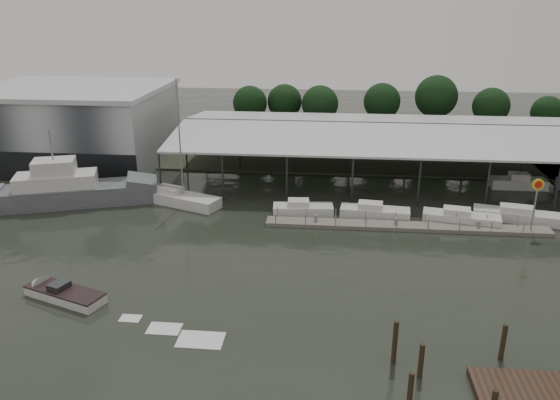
# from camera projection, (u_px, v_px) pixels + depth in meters

# --- Properties ---
(ground) EXTENTS (200.00, 200.00, 0.00)m
(ground) POSITION_uv_depth(u_px,v_px,m) (241.00, 267.00, 46.50)
(ground) COLOR #232921
(ground) RESTS_ON ground
(land_strip_far) EXTENTS (140.00, 30.00, 0.30)m
(land_strip_far) POSITION_uv_depth(u_px,v_px,m) (285.00, 145.00, 85.73)
(land_strip_far) COLOR #3A3F2F
(land_strip_far) RESTS_ON ground
(land_strip_west) EXTENTS (20.00, 40.00, 0.30)m
(land_strip_west) POSITION_uv_depth(u_px,v_px,m) (0.00, 159.00, 78.12)
(land_strip_west) COLOR #3A3F2F
(land_strip_west) RESTS_ON ground
(storage_warehouse) EXTENTS (24.50, 20.50, 10.50)m
(storage_warehouse) POSITION_uv_depth(u_px,v_px,m) (75.00, 125.00, 75.20)
(storage_warehouse) COLOR #AFB5BA
(storage_warehouse) RESTS_ON ground
(covered_boat_shed) EXTENTS (58.24, 24.00, 6.96)m
(covered_boat_shed) POSITION_uv_depth(u_px,v_px,m) (409.00, 129.00, 69.04)
(covered_boat_shed) COLOR #BCBEC0
(covered_boat_shed) RESTS_ON ground
(trawler_dock) EXTENTS (3.00, 18.00, 0.50)m
(trawler_dock) POSITION_uv_depth(u_px,v_px,m) (1.00, 198.00, 62.21)
(trawler_dock) COLOR slate
(trawler_dock) RESTS_ON ground
(floating_dock) EXTENTS (28.00, 2.00, 1.40)m
(floating_dock) POSITION_uv_depth(u_px,v_px,m) (406.00, 226.00, 54.43)
(floating_dock) COLOR slate
(floating_dock) RESTS_ON ground
(shell_fuel_sign) EXTENTS (1.10, 0.18, 5.55)m
(shell_fuel_sign) POSITION_uv_depth(u_px,v_px,m) (536.00, 195.00, 52.06)
(shell_fuel_sign) COLOR gray
(shell_fuel_sign) RESTS_ON ground
(grey_trawler) EXTENTS (19.10, 9.96, 8.84)m
(grey_trawler) POSITION_uv_depth(u_px,v_px,m) (69.00, 190.00, 60.54)
(grey_trawler) COLOR slate
(grey_trawler) RESTS_ON ground
(white_sailboat) EXTENTS (9.76, 5.97, 14.11)m
(white_sailboat) POSITION_uv_depth(u_px,v_px,m) (179.00, 198.00, 60.80)
(white_sailboat) COLOR silver
(white_sailboat) RESTS_ON ground
(speedboat_underway) EXTENTS (17.55, 7.88, 2.00)m
(speedboat_underway) POSITION_uv_depth(u_px,v_px,m) (59.00, 293.00, 41.70)
(speedboat_underway) COLOR silver
(speedboat_underway) RESTS_ON ground
(moored_cruiser_0) EXTENTS (6.49, 2.73, 1.70)m
(moored_cruiser_0) POSITION_uv_depth(u_px,v_px,m) (302.00, 209.00, 57.78)
(moored_cruiser_0) COLOR silver
(moored_cruiser_0) RESTS_ON ground
(moored_cruiser_1) EXTENTS (7.35, 2.96, 1.70)m
(moored_cruiser_1) POSITION_uv_depth(u_px,v_px,m) (374.00, 212.00, 57.01)
(moored_cruiser_1) COLOR silver
(moored_cruiser_1) RESTS_ON ground
(moored_cruiser_2) EXTENTS (7.86, 3.60, 1.70)m
(moored_cruiser_2) POSITION_uv_depth(u_px,v_px,m) (461.00, 218.00, 55.45)
(moored_cruiser_2) COLOR silver
(moored_cruiser_2) RESTS_ON ground
(moored_cruiser_3) EXTENTS (9.57, 4.28, 1.70)m
(moored_cruiser_3) POSITION_uv_depth(u_px,v_px,m) (520.00, 216.00, 56.03)
(moored_cruiser_3) COLOR silver
(moored_cruiser_3) RESTS_ON ground
(mooring_pilings) EXTENTS (7.14, 9.84, 3.61)m
(mooring_pilings) POSITION_uv_depth(u_px,v_px,m) (448.00, 385.00, 30.73)
(mooring_pilings) COLOR #35291A
(mooring_pilings) RESTS_ON ground
(horizon_tree_line) EXTENTS (65.53, 9.60, 10.22)m
(horizon_tree_line) POSITION_uv_depth(u_px,v_px,m) (425.00, 104.00, 87.50)
(horizon_tree_line) COLOR #2F2214
(horizon_tree_line) RESTS_ON ground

